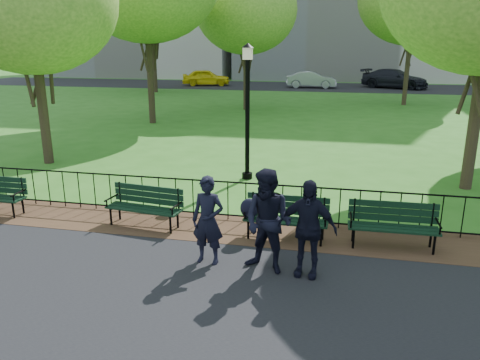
% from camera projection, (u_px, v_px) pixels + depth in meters
% --- Properties ---
extents(ground, '(120.00, 120.00, 0.00)m').
position_uv_depth(ground, '(256.00, 265.00, 8.29)').
color(ground, '#2E6B1C').
extents(dirt_strip, '(60.00, 1.60, 0.01)m').
position_uv_depth(dirt_strip, '(269.00, 232.00, 9.69)').
color(dirt_strip, '#372716').
rests_on(dirt_strip, ground).
extents(far_street, '(70.00, 9.00, 0.01)m').
position_uv_depth(far_street, '(328.00, 87.00, 41.09)').
color(far_street, black).
rests_on(far_street, ground).
extents(iron_fence, '(24.06, 0.06, 1.00)m').
position_uv_depth(iron_fence, '(273.00, 202.00, 10.02)').
color(iron_fence, black).
rests_on(iron_fence, ground).
extents(park_bench_main, '(1.75, 0.58, 0.94)m').
position_uv_depth(park_bench_main, '(271.00, 211.00, 9.25)').
color(park_bench_main, black).
rests_on(park_bench_main, ground).
extents(park_bench_left_a, '(1.69, 0.70, 0.93)m').
position_uv_depth(park_bench_left_a, '(146.00, 202.00, 9.91)').
color(park_bench_left_a, black).
rests_on(park_bench_left_a, ground).
extents(park_bench_right_a, '(1.68, 0.55, 0.95)m').
position_uv_depth(park_bench_right_a, '(393.00, 220.00, 8.88)').
color(park_bench_right_a, black).
rests_on(park_bench_right_a, ground).
extents(lamppost, '(0.34, 0.34, 3.77)m').
position_uv_depth(lamppost, '(247.00, 107.00, 12.95)').
color(lamppost, black).
rests_on(lamppost, ground).
extents(tree_near_w, '(5.17, 5.17, 7.20)m').
position_uv_depth(tree_near_w, '(30.00, 0.00, 13.88)').
color(tree_near_w, '#2D2116').
rests_on(tree_near_w, ground).
extents(tree_far_c, '(5.67, 5.67, 7.91)m').
position_uv_depth(tree_far_c, '(246.00, 10.00, 25.92)').
color(tree_far_c, '#2D2116').
rests_on(tree_far_c, ground).
extents(tree_far_w, '(6.92, 6.92, 9.65)m').
position_uv_depth(tree_far_w, '(151.00, 2.00, 35.02)').
color(tree_far_w, '#2D2116').
rests_on(tree_far_w, ground).
extents(person_left, '(0.61, 0.43, 1.58)m').
position_uv_depth(person_left, '(208.00, 220.00, 8.15)').
color(person_left, black).
rests_on(person_left, asphalt_path).
extents(person_mid, '(0.97, 0.72, 1.79)m').
position_uv_depth(person_mid, '(268.00, 222.00, 7.80)').
color(person_mid, black).
rests_on(person_mid, asphalt_path).
extents(person_right, '(1.02, 0.51, 1.67)m').
position_uv_depth(person_right, '(307.00, 228.00, 7.69)').
color(person_right, black).
rests_on(person_right, asphalt_path).
extents(taxi, '(4.54, 2.67, 1.45)m').
position_uv_depth(taxi, '(206.00, 77.00, 42.18)').
color(taxi, yellow).
rests_on(taxi, far_street).
extents(sedan_silver, '(4.29, 1.59, 1.40)m').
position_uv_depth(sedan_silver, '(312.00, 80.00, 40.04)').
color(sedan_silver, '#9EA0A5').
rests_on(sedan_silver, far_street).
extents(sedan_dark, '(5.93, 4.28, 1.60)m').
position_uv_depth(sedan_dark, '(395.00, 79.00, 39.69)').
color(sedan_dark, black).
rests_on(sedan_dark, far_street).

